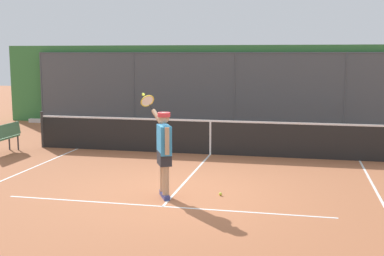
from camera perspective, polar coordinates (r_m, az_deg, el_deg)
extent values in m
plane|color=#A8603D|center=(10.01, -2.02, -7.51)|extent=(60.00, 60.00, 0.00)
cube|color=white|center=(9.21, -3.37, -8.93)|extent=(6.17, 0.05, 0.01)
cube|color=white|center=(11.49, -0.07, -5.39)|extent=(0.05, 4.89, 0.01)
cylinder|color=#474C51|center=(18.55, 17.08, 3.93)|extent=(0.07, 0.07, 2.82)
cylinder|color=#474C51|center=(18.64, 4.91, 4.29)|extent=(0.07, 0.07, 2.82)
cylinder|color=#474C51|center=(19.54, -6.64, 4.46)|extent=(0.07, 0.07, 2.82)
cylinder|color=#474C51|center=(21.14, -16.81, 4.45)|extent=(0.07, 0.07, 2.82)
cylinder|color=#474C51|center=(18.59, 4.97, 8.51)|extent=(15.74, 0.05, 0.05)
cube|color=#474C51|center=(18.64, 4.91, 4.29)|extent=(15.74, 0.02, 2.82)
cube|color=#387A3D|center=(19.27, 5.17, 4.82)|extent=(18.74, 0.90, 3.09)
cube|color=silver|center=(18.60, 4.79, 0.15)|extent=(16.74, 0.18, 0.15)
cylinder|color=#2D2D2D|center=(15.45, -16.72, -0.16)|extent=(0.09, 0.09, 1.07)
cube|color=black|center=(13.75, 2.12, -1.17)|extent=(10.06, 0.02, 0.91)
cube|color=white|center=(13.68, 2.13, 0.81)|extent=(10.06, 0.04, 0.05)
cube|color=white|center=(13.75, 2.12, -1.17)|extent=(0.05, 0.04, 0.91)
cube|color=navy|center=(9.64, -3.00, -7.87)|extent=(0.21, 0.28, 0.09)
cylinder|color=tan|center=(9.52, -3.02, -5.40)|extent=(0.13, 0.13, 0.77)
cube|color=navy|center=(9.88, -3.30, -7.46)|extent=(0.21, 0.28, 0.09)
cylinder|color=tan|center=(9.77, -3.32, -5.04)|extent=(0.13, 0.13, 0.77)
cube|color=#28282D|center=(9.58, -3.19, -3.45)|extent=(0.38, 0.46, 0.26)
cube|color=#338CC6|center=(9.51, -3.20, -1.34)|extent=(0.40, 0.52, 0.56)
cylinder|color=tan|center=(9.23, -2.86, -1.51)|extent=(0.08, 0.08, 0.51)
cylinder|color=tan|center=(9.88, -3.99, 1.28)|extent=(0.32, 0.33, 0.29)
sphere|color=tan|center=(9.45, -3.23, 1.19)|extent=(0.21, 0.21, 0.21)
cylinder|color=red|center=(9.44, -3.23, 1.54)|extent=(0.33, 0.33, 0.08)
cube|color=red|center=(9.56, -3.36, 1.43)|extent=(0.25, 0.25, 0.02)
cylinder|color=black|center=(10.08, -4.64, 2.32)|extent=(0.14, 0.14, 0.13)
torus|color=gold|center=(10.23, -5.13, 3.11)|extent=(0.34, 0.34, 0.26)
cylinder|color=silver|center=(10.23, -5.13, 3.11)|extent=(0.28, 0.27, 0.21)
sphere|color=#C1D138|center=(10.38, -5.58, 3.83)|extent=(0.07, 0.07, 0.07)
sphere|color=#D6E042|center=(9.88, 3.27, -7.53)|extent=(0.07, 0.07, 0.07)
cube|color=#477A51|center=(14.80, -20.97, -1.10)|extent=(0.38, 1.30, 0.05)
cube|color=#477A51|center=(14.67, -20.46, -0.28)|extent=(0.09, 1.30, 0.36)
cylinder|color=#333338|center=(15.41, -20.15, -1.53)|extent=(0.04, 0.04, 0.44)
cylinder|color=#333338|center=(15.26, -19.26, -1.58)|extent=(0.04, 0.04, 0.44)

